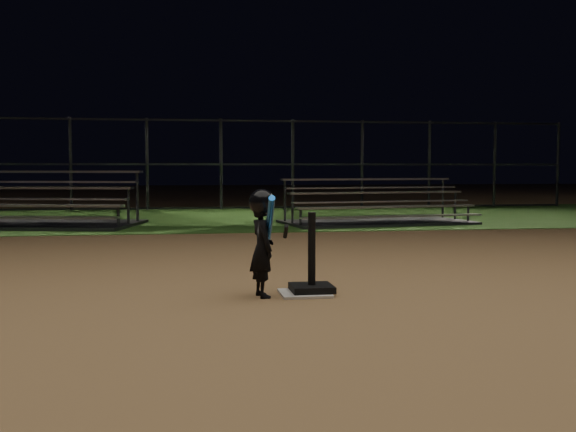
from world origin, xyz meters
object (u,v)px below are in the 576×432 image
(batting_tee, at_px, (312,277))
(bleacher_left, at_px, (21,215))
(child_batter, at_px, (262,240))
(bleacher_right, at_px, (377,215))
(home_plate, at_px, (305,293))

(batting_tee, bearing_deg, bleacher_left, 118.08)
(child_batter, bearing_deg, bleacher_left, 12.93)
(bleacher_left, bearing_deg, batting_tee, -48.85)
(bleacher_right, bearing_deg, batting_tee, -118.46)
(home_plate, xyz_separation_m, bleacher_right, (2.89, 7.60, 0.18))
(home_plate, bearing_deg, bleacher_left, 117.61)
(batting_tee, xyz_separation_m, bleacher_left, (-4.29, 8.04, 0.07))
(bleacher_left, xyz_separation_m, bleacher_right, (7.11, -0.48, -0.03))
(home_plate, xyz_separation_m, child_batter, (-0.40, -0.05, 0.51))
(bleacher_left, relative_size, bleacher_right, 1.21)
(child_batter, distance_m, bleacher_left, 8.99)
(batting_tee, distance_m, child_batter, 0.60)
(home_plate, distance_m, batting_tee, 0.16)
(child_batter, bearing_deg, batting_tee, -91.91)
(child_batter, distance_m, bleacher_right, 8.33)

